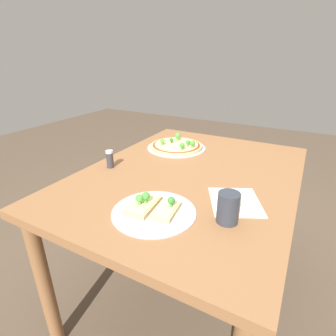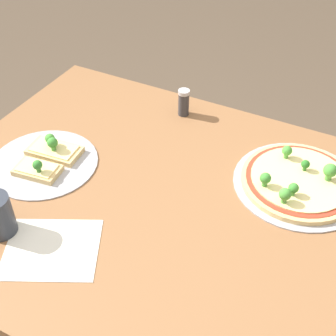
{
  "view_description": "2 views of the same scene",
  "coord_description": "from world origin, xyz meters",
  "px_view_note": "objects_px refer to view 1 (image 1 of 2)",
  "views": [
    {
      "loc": [
        -1.03,
        -0.44,
        1.25
      ],
      "look_at": [
        -0.05,
        0.09,
        0.76
      ],
      "focal_mm": 28.0,
      "sensor_mm": 36.0,
      "label": 1
    },
    {
      "loc": [
        0.38,
        -0.74,
        1.58
      ],
      "look_at": [
        -0.05,
        0.09,
        0.76
      ],
      "focal_mm": 50.0,
      "sensor_mm": 36.0,
      "label": 2
    }
  ],
  "objects_px": {
    "dining_table": "(189,189)",
    "condiment_shaker": "(110,159)",
    "drinking_cup": "(228,208)",
    "pizza_tray_whole": "(177,146)",
    "pizza_tray_slice": "(153,209)"
  },
  "relations": [
    {
      "from": "condiment_shaker",
      "to": "pizza_tray_slice",
      "type": "bearing_deg",
      "value": -121.21
    },
    {
      "from": "pizza_tray_whole",
      "to": "condiment_shaker",
      "type": "relative_size",
      "value": 3.95
    },
    {
      "from": "pizza_tray_whole",
      "to": "condiment_shaker",
      "type": "height_order",
      "value": "condiment_shaker"
    },
    {
      "from": "pizza_tray_whole",
      "to": "pizza_tray_slice",
      "type": "bearing_deg",
      "value": -160.22
    },
    {
      "from": "pizza_tray_whole",
      "to": "condiment_shaker",
      "type": "distance_m",
      "value": 0.44
    },
    {
      "from": "dining_table",
      "to": "condiment_shaker",
      "type": "bearing_deg",
      "value": 110.01
    },
    {
      "from": "pizza_tray_slice",
      "to": "dining_table",
      "type": "bearing_deg",
      "value": 3.25
    },
    {
      "from": "pizza_tray_whole",
      "to": "drinking_cup",
      "type": "relative_size",
      "value": 3.24
    },
    {
      "from": "drinking_cup",
      "to": "condiment_shaker",
      "type": "bearing_deg",
      "value": 75.04
    },
    {
      "from": "dining_table",
      "to": "drinking_cup",
      "type": "xyz_separation_m",
      "value": [
        -0.3,
        -0.27,
        0.14
      ]
    },
    {
      "from": "drinking_cup",
      "to": "condiment_shaker",
      "type": "relative_size",
      "value": 1.22
    },
    {
      "from": "dining_table",
      "to": "drinking_cup",
      "type": "height_order",
      "value": "drinking_cup"
    },
    {
      "from": "dining_table",
      "to": "pizza_tray_whole",
      "type": "bearing_deg",
      "value": 37.27
    },
    {
      "from": "dining_table",
      "to": "pizza_tray_whole",
      "type": "xyz_separation_m",
      "value": [
        0.28,
        0.21,
        0.1
      ]
    },
    {
      "from": "dining_table",
      "to": "pizza_tray_slice",
      "type": "xyz_separation_m",
      "value": [
        -0.37,
        -0.02,
        0.1
      ]
    }
  ]
}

